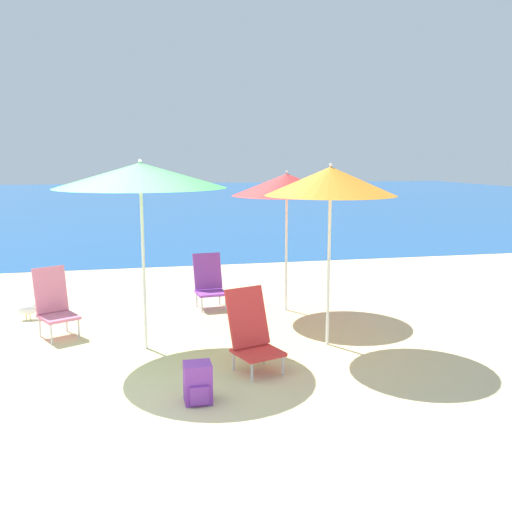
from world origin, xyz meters
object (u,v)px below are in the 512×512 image
at_px(backpack_purple, 198,383).
at_px(beach_chair_purple, 209,281).
at_px(beach_umbrella_green, 140,176).
at_px(seagull, 28,310).
at_px(beach_umbrella_red, 287,185).
at_px(beach_umbrella_orange, 331,181).
at_px(beach_chair_pink, 54,302).
at_px(beach_chair_red, 252,332).

bearing_deg(backpack_purple, beach_chair_purple, 80.57).
distance_m(beach_umbrella_green, beach_chair_purple, 2.59).
relative_size(beach_chair_purple, seagull, 2.97).
bearing_deg(beach_umbrella_red, beach_chair_purple, 158.12).
bearing_deg(beach_umbrella_orange, beach_umbrella_green, 171.54).
relative_size(beach_umbrella_green, seagull, 8.21).
relative_size(beach_umbrella_red, beach_chair_purple, 2.56).
height_order(beach_chair_pink, seagull, beach_chair_pink).
height_order(beach_chair_purple, beach_chair_pink, beach_chair_pink).
xyz_separation_m(beach_umbrella_red, beach_umbrella_green, (-2.07, -1.32, 0.18)).
bearing_deg(beach_umbrella_green, backpack_purple, -75.43).
xyz_separation_m(beach_umbrella_orange, beach_umbrella_green, (-2.14, 0.32, 0.07)).
bearing_deg(beach_chair_purple, beach_umbrella_orange, -66.80).
bearing_deg(backpack_purple, beach_umbrella_green, 104.57).
relative_size(beach_chair_purple, backpack_purple, 2.14).
relative_size(beach_umbrella_red, backpack_purple, 5.49).
relative_size(beach_umbrella_green, backpack_purple, 5.93).
distance_m(beach_umbrella_red, seagull, 4.03).
distance_m(beach_umbrella_orange, beach_chair_pink, 3.74).
relative_size(beach_umbrella_orange, backpack_purple, 5.81).
distance_m(beach_chair_purple, beach_chair_red, 2.69).
bearing_deg(beach_umbrella_orange, beach_chair_red, -149.93).
bearing_deg(beach_umbrella_orange, seagull, 152.65).
xyz_separation_m(beach_umbrella_green, seagull, (-1.57, 1.60, -1.89)).
bearing_deg(seagull, beach_umbrella_red, -4.40).
distance_m(beach_umbrella_red, beach_umbrella_green, 2.46).
distance_m(beach_umbrella_red, beach_chair_pink, 3.52).
height_order(beach_umbrella_orange, beach_chair_red, beach_umbrella_orange).
height_order(beach_chair_pink, beach_chair_red, beach_chair_pink).
bearing_deg(seagull, backpack_purple, -58.38).
bearing_deg(beach_umbrella_red, backpack_purple, -119.10).
relative_size(beach_umbrella_orange, beach_chair_purple, 2.71).
bearing_deg(beach_chair_purple, beach_chair_pink, -160.19).
distance_m(beach_umbrella_orange, beach_chair_purple, 2.84).
distance_m(beach_chair_purple, backpack_purple, 3.45).
bearing_deg(beach_chair_purple, seagull, 177.60).
xyz_separation_m(beach_umbrella_green, beach_chair_purple, (0.99, 1.76, -1.63)).
bearing_deg(beach_chair_purple, beach_chair_red, -93.86).
relative_size(beach_umbrella_red, beach_chair_red, 2.37).
height_order(beach_umbrella_orange, beach_umbrella_green, beach_umbrella_green).
bearing_deg(beach_chair_purple, beach_umbrella_green, -125.26).
bearing_deg(seagull, beach_chair_red, -43.68).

